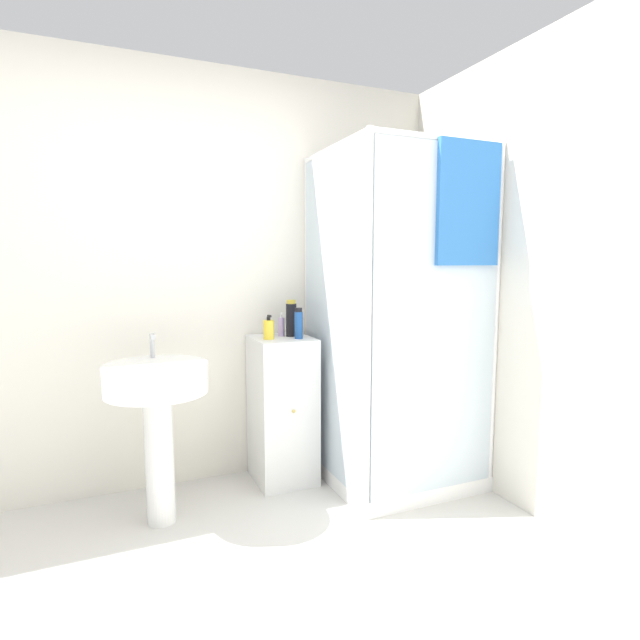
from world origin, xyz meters
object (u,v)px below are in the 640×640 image
shampoo_bottle_blue (299,324)px  lotion_bottle_white (281,326)px  shampoo_bottle_tall_black (291,319)px  sink (157,400)px  soap_dispenser (269,329)px

shampoo_bottle_blue → lotion_bottle_white: bearing=113.5°
lotion_bottle_white → shampoo_bottle_tall_black: bearing=-29.9°
sink → soap_dispenser: (0.66, 0.21, 0.30)m
shampoo_bottle_tall_black → shampoo_bottle_blue: bearing=-86.4°
shampoo_bottle_tall_black → shampoo_bottle_blue: (0.01, -0.11, -0.02)m
shampoo_bottle_tall_black → shampoo_bottle_blue: size_ratio=1.22×
soap_dispenser → shampoo_bottle_tall_black: shampoo_bottle_tall_black is taller
soap_dispenser → shampoo_bottle_blue: (0.17, -0.05, 0.03)m
sink → shampoo_bottle_blue: bearing=10.6°
shampoo_bottle_blue → soap_dispenser: bearing=162.8°
sink → shampoo_bottle_blue: 0.91m
shampoo_bottle_tall_black → lotion_bottle_white: 0.08m
soap_dispenser → shampoo_bottle_tall_black: bearing=19.3°
shampoo_bottle_blue → lotion_bottle_white: shampoo_bottle_blue is taller
shampoo_bottle_tall_black → shampoo_bottle_blue: shampoo_bottle_tall_black is taller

